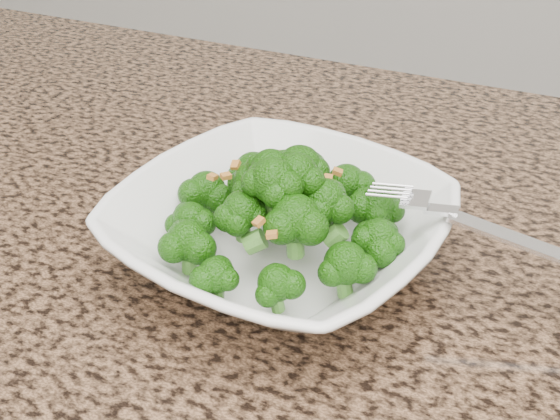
% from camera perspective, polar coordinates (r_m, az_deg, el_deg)
% --- Properties ---
extents(granite_counter, '(1.64, 1.04, 0.03)m').
position_cam_1_polar(granite_counter, '(0.48, 8.40, -15.93)').
color(granite_counter, brown).
rests_on(granite_counter, cabinet).
extents(bowl, '(0.29, 0.29, 0.06)m').
position_cam_1_polar(bowl, '(0.54, 0.00, -1.74)').
color(bowl, white).
rests_on(bowl, granite_counter).
extents(broccoli_pile, '(0.22, 0.22, 0.06)m').
position_cam_1_polar(broccoli_pile, '(0.51, 0.00, 3.95)').
color(broccoli_pile, '#1A5509').
rests_on(broccoli_pile, bowl).
extents(garlic_topping, '(0.13, 0.13, 0.01)m').
position_cam_1_polar(garlic_topping, '(0.49, 0.00, 7.44)').
color(garlic_topping, '#C47E2F').
rests_on(garlic_topping, broccoli_pile).
extents(fork, '(0.20, 0.05, 0.01)m').
position_cam_1_polar(fork, '(0.51, 13.45, -0.12)').
color(fork, silver).
rests_on(fork, bowl).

